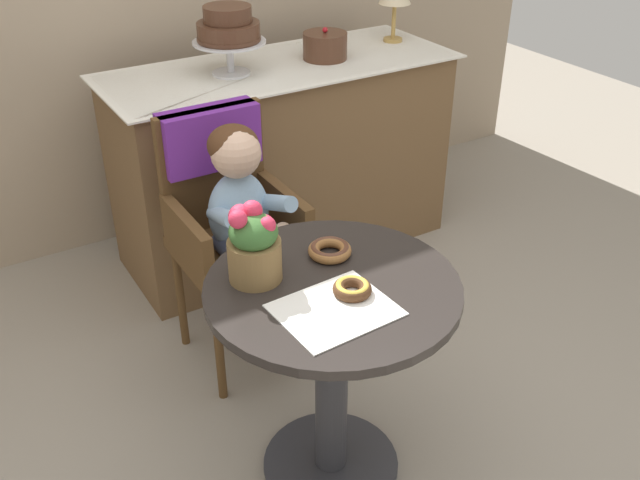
# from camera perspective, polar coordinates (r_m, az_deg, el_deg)

# --- Properties ---
(ground_plane) EXTENTS (8.00, 8.00, 0.00)m
(ground_plane) POSITION_cam_1_polar(r_m,az_deg,el_deg) (2.47, 0.85, -17.42)
(ground_plane) COLOR gray
(cafe_table) EXTENTS (0.72, 0.72, 0.72)m
(cafe_table) POSITION_cam_1_polar(r_m,az_deg,el_deg) (2.11, 0.96, -8.26)
(cafe_table) COLOR #282321
(cafe_table) RESTS_ON ground
(wicker_chair) EXTENTS (0.42, 0.45, 0.95)m
(wicker_chair) POSITION_cam_1_polar(r_m,az_deg,el_deg) (2.61, -7.60, 3.23)
(wicker_chair) COLOR brown
(wicker_chair) RESTS_ON ground
(seated_child) EXTENTS (0.27, 0.32, 0.73)m
(seated_child) POSITION_cam_1_polar(r_m,az_deg,el_deg) (2.47, -6.15, 2.57)
(seated_child) COLOR #8CADCC
(seated_child) RESTS_ON ground
(paper_napkin) EXTENTS (0.31, 0.26, 0.00)m
(paper_napkin) POSITION_cam_1_polar(r_m,az_deg,el_deg) (1.89, 1.20, -5.57)
(paper_napkin) COLOR white
(paper_napkin) RESTS_ON cafe_table
(donut_front) EXTENTS (0.11, 0.11, 0.04)m
(donut_front) POSITION_cam_1_polar(r_m,az_deg,el_deg) (1.94, 2.58, -3.84)
(donut_front) COLOR #4C2D19
(donut_front) RESTS_ON cafe_table
(donut_mid) EXTENTS (0.13, 0.13, 0.03)m
(donut_mid) POSITION_cam_1_polar(r_m,az_deg,el_deg) (2.10, 0.78, -0.76)
(donut_mid) COLOR #936033
(donut_mid) RESTS_ON cafe_table
(flower_vase) EXTENTS (0.15, 0.15, 0.23)m
(flower_vase) POSITION_cam_1_polar(r_m,az_deg,el_deg) (1.96, -5.30, -0.27)
(flower_vase) COLOR brown
(flower_vase) RESTS_ON cafe_table
(display_counter) EXTENTS (1.56, 0.62, 0.90)m
(display_counter) POSITION_cam_1_polar(r_m,az_deg,el_deg) (3.34, -2.91, 6.40)
(display_counter) COLOR brown
(display_counter) RESTS_ON ground
(tiered_cake_stand) EXTENTS (0.30, 0.30, 0.28)m
(tiered_cake_stand) POSITION_cam_1_polar(r_m,az_deg,el_deg) (3.03, -7.29, 16.25)
(tiered_cake_stand) COLOR silver
(tiered_cake_stand) RESTS_ON display_counter
(round_layer_cake) EXTENTS (0.19, 0.19, 0.14)m
(round_layer_cake) POSITION_cam_1_polar(r_m,az_deg,el_deg) (3.25, 0.40, 15.17)
(round_layer_cake) COLOR #4C2D1E
(round_layer_cake) RESTS_ON display_counter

